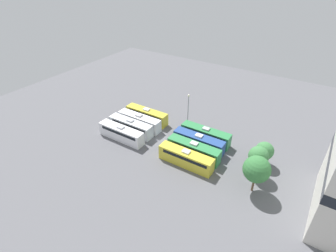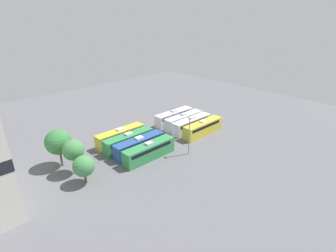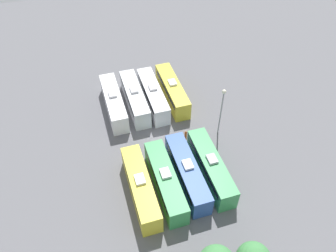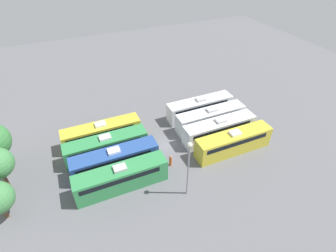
{
  "view_description": "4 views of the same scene",
  "coord_description": "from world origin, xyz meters",
  "px_view_note": "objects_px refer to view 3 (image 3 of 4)",
  "views": [
    {
      "loc": [
        41.98,
        28.23,
        36.13
      ],
      "look_at": [
        -1.64,
        0.19,
        3.14
      ],
      "focal_mm": 28.0,
      "sensor_mm": 36.0,
      "label": 1
    },
    {
      "loc": [
        -41.69,
        37.73,
        27.38
      ],
      "look_at": [
        -0.61,
        -0.98,
        3.05
      ],
      "focal_mm": 28.0,
      "sensor_mm": 36.0,
      "label": 2
    },
    {
      "loc": [
        8.55,
        32.43,
        37.21
      ],
      "look_at": [
        -1.6,
        -0.13,
        2.35
      ],
      "focal_mm": 35.0,
      "sensor_mm": 36.0,
      "label": 3
    },
    {
      "loc": [
        -27.82,
        11.94,
        27.04
      ],
      "look_at": [
        0.57,
        -0.48,
        3.29
      ],
      "focal_mm": 28.0,
      "sensor_mm": 36.0,
      "label": 4
    }
  ],
  "objects_px": {
    "bus_7": "(141,187)",
    "bus_1": "(153,95)",
    "worker_person": "(186,135)",
    "bus_0": "(172,90)",
    "bus_2": "(135,98)",
    "bus_4": "(211,167)",
    "light_pole": "(222,105)",
    "bus_3": "(114,102)",
    "bus_5": "(187,172)",
    "bus_6": "(166,181)"
  },
  "relations": [
    {
      "from": "bus_7",
      "to": "bus_1",
      "type": "bearing_deg",
      "value": -110.46
    },
    {
      "from": "bus_7",
      "to": "worker_person",
      "type": "height_order",
      "value": "bus_7"
    },
    {
      "from": "bus_0",
      "to": "bus_2",
      "type": "xyz_separation_m",
      "value": [
        6.53,
        -0.01,
        0.0
      ]
    },
    {
      "from": "bus_4",
      "to": "light_pole",
      "type": "relative_size",
      "value": 1.39
    },
    {
      "from": "light_pole",
      "to": "worker_person",
      "type": "bearing_deg",
      "value": -1.37
    },
    {
      "from": "bus_3",
      "to": "bus_5",
      "type": "height_order",
      "value": "same"
    },
    {
      "from": "bus_2",
      "to": "bus_5",
      "type": "relative_size",
      "value": 1.0
    },
    {
      "from": "bus_6",
      "to": "bus_1",
      "type": "bearing_deg",
      "value": -100.09
    },
    {
      "from": "bus_0",
      "to": "bus_2",
      "type": "bearing_deg",
      "value": -0.06
    },
    {
      "from": "bus_1",
      "to": "bus_3",
      "type": "distance_m",
      "value": 6.6
    },
    {
      "from": "bus_6",
      "to": "bus_4",
      "type": "bearing_deg",
      "value": -176.82
    },
    {
      "from": "bus_2",
      "to": "worker_person",
      "type": "bearing_deg",
      "value": 119.82
    },
    {
      "from": "bus_0",
      "to": "worker_person",
      "type": "height_order",
      "value": "bus_0"
    },
    {
      "from": "bus_0",
      "to": "worker_person",
      "type": "distance_m",
      "value": 9.78
    },
    {
      "from": "bus_4",
      "to": "bus_5",
      "type": "bearing_deg",
      "value": -1.46
    },
    {
      "from": "bus_4",
      "to": "bus_6",
      "type": "bearing_deg",
      "value": 3.18
    },
    {
      "from": "bus_7",
      "to": "bus_2",
      "type": "bearing_deg",
      "value": -100.77
    },
    {
      "from": "bus_0",
      "to": "bus_7",
      "type": "xyz_separation_m",
      "value": [
        9.82,
        17.29,
        0.0
      ]
    },
    {
      "from": "bus_1",
      "to": "light_pole",
      "type": "relative_size",
      "value": 1.39
    },
    {
      "from": "bus_5",
      "to": "light_pole",
      "type": "distance_m",
      "value": 11.15
    },
    {
      "from": "bus_5",
      "to": "light_pole",
      "type": "height_order",
      "value": "light_pole"
    },
    {
      "from": "bus_0",
      "to": "bus_1",
      "type": "distance_m",
      "value": 3.47
    },
    {
      "from": "bus_5",
      "to": "bus_0",
      "type": "bearing_deg",
      "value": -101.14
    },
    {
      "from": "bus_4",
      "to": "bus_1",
      "type": "bearing_deg",
      "value": -78.21
    },
    {
      "from": "bus_0",
      "to": "light_pole",
      "type": "bearing_deg",
      "value": 113.86
    },
    {
      "from": "bus_2",
      "to": "worker_person",
      "type": "height_order",
      "value": "bus_2"
    },
    {
      "from": "worker_person",
      "to": "bus_0",
      "type": "bearing_deg",
      "value": -95.75
    },
    {
      "from": "bus_2",
      "to": "bus_7",
      "type": "height_order",
      "value": "same"
    },
    {
      "from": "bus_2",
      "to": "bus_6",
      "type": "height_order",
      "value": "same"
    },
    {
      "from": "bus_6",
      "to": "bus_7",
      "type": "distance_m",
      "value": 3.32
    },
    {
      "from": "bus_1",
      "to": "bus_2",
      "type": "height_order",
      "value": "same"
    },
    {
      "from": "bus_4",
      "to": "bus_0",
      "type": "bearing_deg",
      "value": -89.9
    },
    {
      "from": "bus_1",
      "to": "bus_6",
      "type": "xyz_separation_m",
      "value": [
        3.04,
        17.1,
        0.0
      ]
    },
    {
      "from": "bus_1",
      "to": "bus_4",
      "type": "relative_size",
      "value": 1.0
    },
    {
      "from": "bus_0",
      "to": "bus_7",
      "type": "distance_m",
      "value": 19.88
    },
    {
      "from": "worker_person",
      "to": "light_pole",
      "type": "relative_size",
      "value": 0.21
    },
    {
      "from": "bus_2",
      "to": "worker_person",
      "type": "xyz_separation_m",
      "value": [
        -5.55,
        9.69,
        -0.95
      ]
    },
    {
      "from": "bus_0",
      "to": "worker_person",
      "type": "bearing_deg",
      "value": 84.25
    },
    {
      "from": "bus_3",
      "to": "bus_5",
      "type": "bearing_deg",
      "value": 111.74
    },
    {
      "from": "bus_5",
      "to": "bus_7",
      "type": "xyz_separation_m",
      "value": [
        6.49,
        0.39,
        0.0
      ]
    },
    {
      "from": "bus_3",
      "to": "light_pole",
      "type": "xyz_separation_m",
      "value": [
        -14.39,
        9.78,
        3.9
      ]
    },
    {
      "from": "bus_0",
      "to": "bus_4",
      "type": "distance_m",
      "value": 16.98
    },
    {
      "from": "bus_4",
      "to": "worker_person",
      "type": "distance_m",
      "value": 7.43
    },
    {
      "from": "bus_1",
      "to": "bus_2",
      "type": "distance_m",
      "value": 3.08
    },
    {
      "from": "bus_4",
      "to": "light_pole",
      "type": "xyz_separation_m",
      "value": [
        -4.31,
        -7.18,
        3.9
      ]
    },
    {
      "from": "bus_1",
      "to": "light_pole",
      "type": "distance_m",
      "value": 12.94
    },
    {
      "from": "bus_1",
      "to": "bus_5",
      "type": "bearing_deg",
      "value": 90.46
    },
    {
      "from": "bus_0",
      "to": "bus_3",
      "type": "relative_size",
      "value": 1.0
    },
    {
      "from": "bus_4",
      "to": "bus_6",
      "type": "height_order",
      "value": "same"
    },
    {
      "from": "bus_7",
      "to": "light_pole",
      "type": "relative_size",
      "value": 1.39
    }
  ]
}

